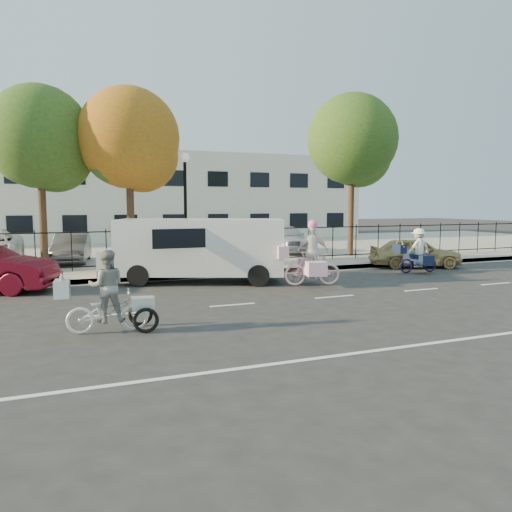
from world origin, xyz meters
name	(u,v)px	position (x,y,z in m)	size (l,w,h in m)	color
ground	(233,305)	(0.00, 0.00, 0.00)	(120.00, 120.00, 0.00)	#333334
road_markings	(233,305)	(0.00, 0.00, 0.01)	(60.00, 9.52, 0.01)	silver
curb	(185,276)	(0.00, 5.05, 0.07)	(60.00, 0.10, 0.15)	#A8A399
sidewalk	(178,272)	(0.00, 6.10, 0.07)	(60.00, 2.20, 0.15)	#A8A399
parking_lot	(139,251)	(0.00, 15.00, 0.07)	(60.00, 15.60, 0.15)	#A8A399
iron_fence	(171,247)	(0.00, 7.20, 0.90)	(58.00, 0.06, 1.50)	black
building	(116,198)	(0.00, 25.00, 3.00)	(34.00, 10.00, 6.00)	silver
lamppost	(185,189)	(0.50, 6.80, 3.11)	(0.36, 0.36, 4.33)	black
street_sign	(123,236)	(-1.85, 6.80, 1.42)	(0.85, 0.06, 1.80)	black
zebra_trike	(108,301)	(-3.21, -1.58, 0.64)	(1.95, 0.79, 1.67)	white
unicorn_bike	(311,261)	(3.31, 1.96, 0.77)	(2.11, 1.51, 2.08)	#FFC2C4
bull_bike	(418,255)	(8.43, 3.10, 0.66)	(1.80, 1.23, 1.67)	#111036
white_van	(198,248)	(0.19, 3.95, 1.15)	(6.34, 3.81, 2.07)	white
gold_sedan	(415,252)	(9.38, 4.39, 0.61)	(1.44, 3.57, 1.22)	tan
lot_car_c	(72,248)	(-3.51, 10.10, 0.75)	(1.28, 3.67, 1.21)	#54565C
lot_car_d	(284,238)	(6.47, 10.66, 0.87)	(1.69, 4.20, 1.43)	#B6B8BF
tree_west	(44,142)	(-4.38, 8.26, 4.80)	(3.74, 3.74, 6.86)	#442D1D
tree_mid	(132,143)	(-1.33, 7.41, 4.81)	(3.75, 3.75, 6.88)	#442D1D
tree_east	(354,144)	(8.89, 8.26, 5.34)	(4.16, 4.16, 7.63)	#442D1D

